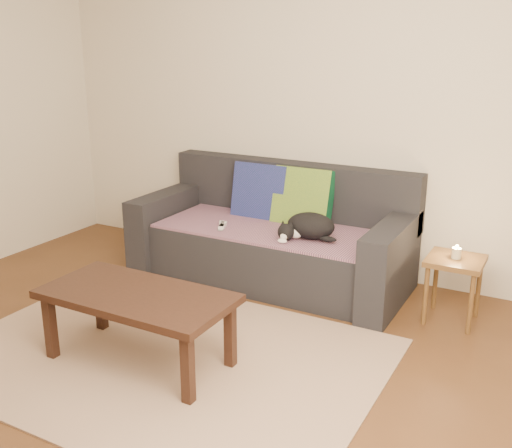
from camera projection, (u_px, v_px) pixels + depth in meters
name	position (u px, v px, depth m)	size (l,w,h in m)	color
ground	(148.00, 368.00, 3.43)	(4.50, 4.50, 0.00)	brown
back_wall	(299.00, 106.00, 4.72)	(4.50, 0.04, 2.60)	beige
sofa	(273.00, 240.00, 4.65)	(2.10, 0.94, 0.87)	#232328
throw_blanket	(268.00, 229.00, 4.54)	(1.66, 0.74, 0.02)	#3F2343
cushion_navy	(261.00, 193.00, 4.79)	(0.46, 0.11, 0.46)	navy
cushion_green	(303.00, 198.00, 4.62)	(0.46, 0.12, 0.46)	#0B4B2B
cat	(309.00, 226.00, 4.26)	(0.43, 0.38, 0.18)	black
wii_remote_a	(222.00, 225.00, 4.54)	(0.15, 0.04, 0.03)	white
wii_remote_b	(223.00, 226.00, 4.52)	(0.15, 0.04, 0.03)	white
side_table	(455.00, 269.00, 3.91)	(0.35, 0.35, 0.44)	brown
candle	(456.00, 253.00, 3.88)	(0.06, 0.06, 0.09)	beige
rug	(164.00, 356.00, 3.55)	(2.50, 1.80, 0.01)	#A0816E
coffee_table	(137.00, 302.00, 3.38)	(1.10, 0.55, 0.44)	black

